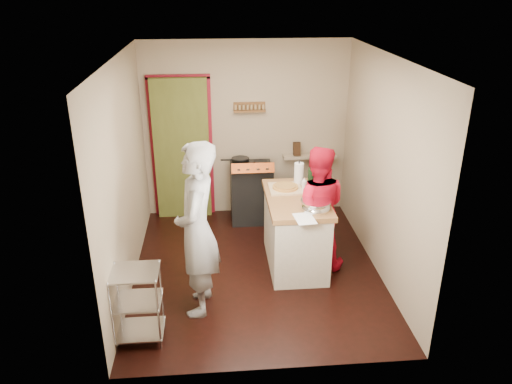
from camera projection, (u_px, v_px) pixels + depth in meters
floor at (256, 269)px, 6.26m from camera, size 3.50×3.50×0.00m
back_wall at (203, 141)px, 7.40m from camera, size 3.00×0.44×2.60m
left_wall at (124, 176)px, 5.63m from camera, size 0.04×3.50×2.60m
right_wall at (383, 168)px, 5.87m from camera, size 0.04×3.50×2.60m
ceiling at (256, 56)px, 5.23m from camera, size 3.00×3.50×0.02m
stove at (251, 192)px, 7.39m from camera, size 0.60×0.63×1.00m
wire_shelving at (137, 302)px, 4.89m from camera, size 0.48×0.40×0.80m
island at (296, 229)px, 6.20m from camera, size 0.73×1.37×1.24m
person_stripe at (197, 230)px, 5.17m from camera, size 0.52×0.74×1.91m
person_red at (316, 208)px, 6.07m from camera, size 0.86×0.72×1.57m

